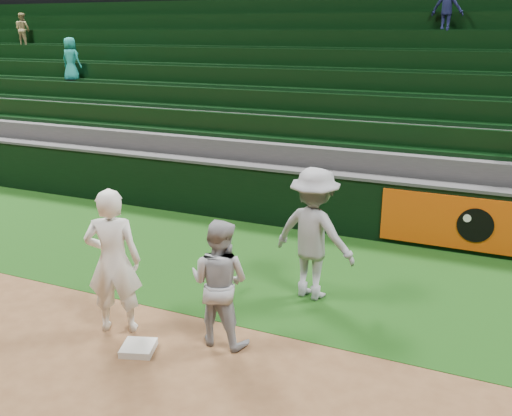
# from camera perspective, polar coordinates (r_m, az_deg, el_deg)

# --- Properties ---
(ground) EXTENTS (70.00, 70.00, 0.00)m
(ground) POSITION_cam_1_polar(r_m,az_deg,el_deg) (7.77, -8.81, -13.73)
(ground) COLOR brown
(ground) RESTS_ON ground
(foul_grass) EXTENTS (36.00, 4.20, 0.01)m
(foul_grass) POSITION_cam_1_polar(r_m,az_deg,el_deg) (10.12, 0.34, -5.74)
(foul_grass) COLOR #11360D
(foul_grass) RESTS_ON ground
(first_base) EXTENTS (0.52, 0.52, 0.09)m
(first_base) POSITION_cam_1_polar(r_m,az_deg,el_deg) (7.76, -11.68, -13.55)
(first_base) COLOR white
(first_base) RESTS_ON ground
(first_baseman) EXTENTS (0.88, 0.75, 2.03)m
(first_baseman) POSITION_cam_1_polar(r_m,az_deg,el_deg) (7.91, -14.08, -5.20)
(first_baseman) COLOR white
(first_baseman) RESTS_ON ground
(baserunner) EXTENTS (0.85, 0.67, 1.71)m
(baserunner) POSITION_cam_1_polar(r_m,az_deg,el_deg) (7.46, -3.68, -7.45)
(baserunner) COLOR #A3A6AD
(baserunner) RESTS_ON ground
(base_coach) EXTENTS (1.45, 1.01, 2.05)m
(base_coach) POSITION_cam_1_polar(r_m,az_deg,el_deg) (8.67, 5.82, -2.60)
(base_coach) COLOR #90949C
(base_coach) RESTS_ON foul_grass
(field_wall) EXTENTS (36.00, 0.45, 1.25)m
(field_wall) POSITION_cam_1_polar(r_m,az_deg,el_deg) (11.83, 4.73, 0.92)
(field_wall) COLOR black
(field_wall) RESTS_ON ground
(stadium_seating) EXTENTS (36.00, 5.95, 5.14)m
(stadium_seating) POSITION_cam_1_polar(r_m,az_deg,el_deg) (15.14, 9.52, 8.55)
(stadium_seating) COLOR #3A3A3C
(stadium_seating) RESTS_ON ground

